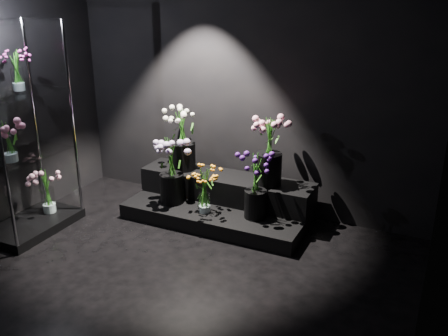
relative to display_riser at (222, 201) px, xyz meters
The scene contains 13 objects.
floor 1.63m from the display_riser, 86.61° to the right, with size 4.00×4.00×0.00m, color black.
wall_back 1.29m from the display_riser, 75.90° to the left, with size 4.00×4.00×0.00m, color black.
wall_right 2.92m from the display_riser, 37.67° to the right, with size 4.00×4.00×0.00m, color black.
display_riser is the anchor object (origin of this frame).
display_case 2.13m from the display_riser, 145.45° to the right, with size 0.56×0.93×2.05m.
bouquet_orange_bells 0.39m from the display_riser, 99.38° to the right, with size 0.30×0.30×0.49m.
bouquet_lilac 0.66m from the display_riser, 156.09° to the right, with size 0.48×0.48×0.72m.
bouquet_purple 0.61m from the display_riser, 21.47° to the right, with size 0.33×0.33×0.66m.
bouquet_cream_roses 0.83m from the display_riser, 168.96° to the left, with size 0.48×0.48×0.69m.
bouquet_pink_roses 0.81m from the display_riser, ahead, with size 0.46×0.46×0.71m.
bouquet_case_pink 2.19m from the display_riser, 140.46° to the right, with size 0.39×0.39×0.40m.
bouquet_case_magenta 2.40m from the display_riser, 149.06° to the right, with size 0.28×0.28×0.38m.
bouquet_case_base_pink 1.83m from the display_riser, 151.18° to the right, with size 0.41×0.41×0.49m.
Camera 1 is at (2.03, -2.78, 2.36)m, focal length 40.00 mm.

